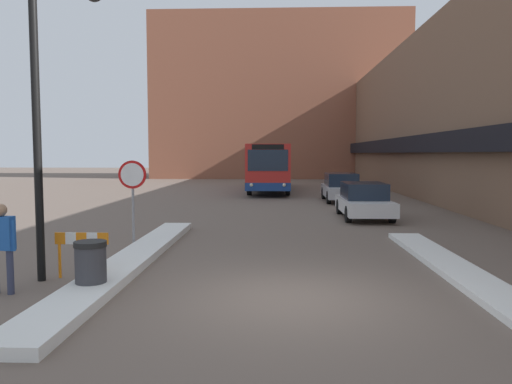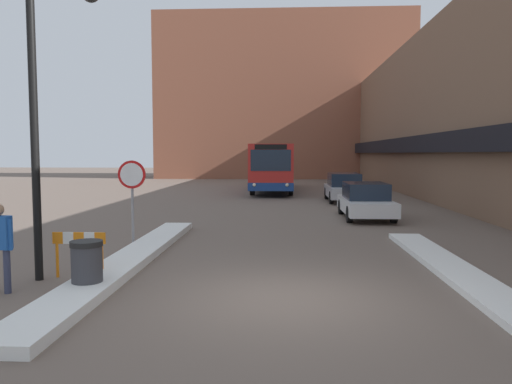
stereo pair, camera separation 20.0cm
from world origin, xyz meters
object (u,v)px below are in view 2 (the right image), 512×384
Objects in this scene: trash_bin at (87,266)px; street_lamp at (48,94)px; stop_sign at (132,184)px; construction_barricade at (79,245)px; parked_car_middle at (344,187)px; city_bus at (273,166)px; parked_car_front at (366,200)px.

street_lamp is at bearing 141.60° from trash_bin.
construction_barricade is at bearing -91.27° from stop_sign.
parked_car_middle is at bearing 68.93° from trash_bin.
street_lamp is 5.38× the size of construction_barricade.
stop_sign is at bearing 88.73° from construction_barricade.
city_bus is at bearing 80.65° from stop_sign.
parked_car_middle is at bearing 65.16° from street_lamp.
construction_barricade is at bearing -127.03° from parked_car_front.
stop_sign is at bearing -138.80° from parked_car_front.
trash_bin is 1.20m from construction_barricade.
parked_car_front is at bearing 41.20° from stop_sign.
parked_car_middle is at bearing -61.92° from city_bus.
stop_sign is at bearing -118.83° from parked_car_middle.
city_bus is 12.74× the size of trash_bin.
parked_car_middle is 4.06× the size of construction_barricade.
trash_bin is at bearing -122.22° from parked_car_front.
trash_bin is at bearing -96.62° from city_bus.
parked_car_front is (3.93, -14.29, -0.98)m from city_bus.
parked_car_middle is at bearing 90.00° from parked_car_front.
city_bus is 8.41m from parked_car_middle.
city_bus is 25.37m from trash_bin.
parked_car_front is 12.86m from trash_bin.
city_bus is 11.00× the size of construction_barricade.
parked_car_middle is 0.75× the size of street_lamp.
parked_car_front is 0.95× the size of parked_car_middle.
street_lamp is at bearing -99.17° from city_bus.
parked_car_middle is (3.93, -7.37, -0.93)m from city_bus.
parked_car_front is 1.81× the size of stop_sign.
parked_car_middle is (-0.00, 6.92, 0.05)m from parked_car_front.
stop_sign is at bearing 81.89° from street_lamp.
construction_barricade is (-7.42, -16.76, -0.08)m from parked_car_middle.
construction_barricade is (-7.42, -9.84, -0.03)m from parked_car_front.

